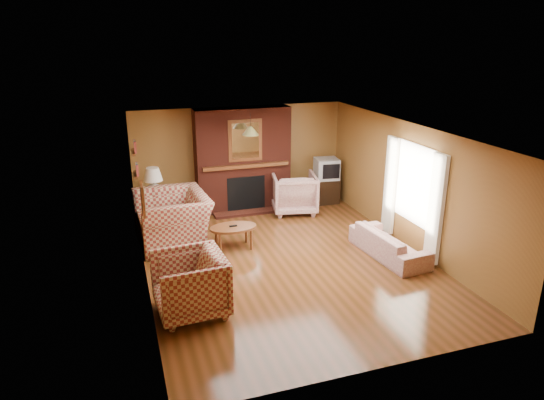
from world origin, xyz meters
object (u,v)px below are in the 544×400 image
object	(u,v)px
plaid_armchair	(190,284)
floral_sofa	(389,243)
side_table	(156,212)
floral_armchair	(294,193)
table_lamp	(153,181)
fireplace	(243,160)
coffee_table	(233,229)
tv_stand	(326,190)
plaid_loveseat	(173,219)
crt_tv	(327,169)

from	to	relation	value
plaid_armchair	floral_sofa	bearing A→B (deg)	97.98
plaid_armchair	side_table	xyz separation A→B (m)	(-0.15, 3.67, -0.14)
plaid_armchair	floral_sofa	size ratio (longest dim) A/B	0.59
floral_armchair	table_lamp	size ratio (longest dim) A/B	1.55
fireplace	floral_sofa	size ratio (longest dim) A/B	1.38
floral_armchair	coffee_table	xyz separation A→B (m)	(-1.84, -1.56, -0.07)
fireplace	tv_stand	bearing A→B (deg)	-5.15
fireplace	plaid_loveseat	size ratio (longest dim) A/B	1.56
fireplace	coffee_table	bearing A→B (deg)	-110.06
plaid_loveseat	plaid_armchair	world-z (taller)	plaid_loveseat
plaid_loveseat	floral_sofa	bearing A→B (deg)	58.95
plaid_armchair	side_table	world-z (taller)	plaid_armchair
plaid_loveseat	floral_sofa	distance (m)	4.22
coffee_table	side_table	size ratio (longest dim) A/B	1.38
coffee_table	tv_stand	size ratio (longest dim) A/B	1.50
table_lamp	fireplace	bearing A→B (deg)	14.29
side_table	coffee_table	bearing A→B (deg)	-50.76
coffee_table	table_lamp	world-z (taller)	table_lamp
coffee_table	table_lamp	bearing A→B (deg)	129.24
fireplace	side_table	world-z (taller)	fireplace
coffee_table	side_table	distance (m)	2.08
floral_armchair	table_lamp	xyz separation A→B (m)	(-3.16, 0.05, 0.56)
plaid_armchair	coffee_table	bearing A→B (deg)	146.62
side_table	plaid_armchair	bearing A→B (deg)	-87.66
floral_sofa	floral_armchair	size ratio (longest dim) A/B	1.70
side_table	tv_stand	world-z (taller)	side_table
plaid_loveseat	fireplace	bearing A→B (deg)	124.75
fireplace	plaid_loveseat	bearing A→B (deg)	-141.22
plaid_loveseat	tv_stand	bearing A→B (deg)	104.42
coffee_table	plaid_loveseat	bearing A→B (deg)	148.25
fireplace	tv_stand	distance (m)	2.24
floral_sofa	table_lamp	size ratio (longest dim) A/B	2.64
floral_sofa	tv_stand	bearing A→B (deg)	-7.72
floral_sofa	crt_tv	distance (m)	3.27
table_lamp	crt_tv	size ratio (longest dim) A/B	1.08
floral_sofa	plaid_armchair	bearing A→B (deg)	96.75
fireplace	side_table	distance (m)	2.33
table_lamp	crt_tv	bearing A→B (deg)	4.74
fireplace	crt_tv	xyz separation A→B (m)	(2.05, -0.19, -0.32)
plaid_loveseat	plaid_armchair	bearing A→B (deg)	-6.14
coffee_table	fireplace	bearing A→B (deg)	69.94
floral_armchair	coffee_table	bearing A→B (deg)	52.06
floral_armchair	side_table	size ratio (longest dim) A/B	1.54
side_table	floral_sofa	bearing A→B (deg)	-35.60
plaid_loveseat	crt_tv	xyz separation A→B (m)	(3.90, 1.30, 0.36)
table_lamp	crt_tv	world-z (taller)	table_lamp
table_lamp	coffee_table	bearing A→B (deg)	-50.76
coffee_table	crt_tv	bearing A→B (deg)	34.61
plaid_armchair	crt_tv	size ratio (longest dim) A/B	1.70
plaid_loveseat	floral_sofa	size ratio (longest dim) A/B	0.89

